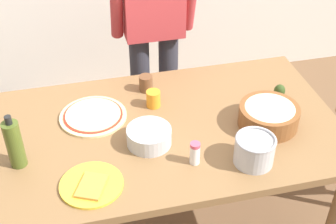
% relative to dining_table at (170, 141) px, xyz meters
% --- Properties ---
extents(dining_table, '(1.60, 0.96, 0.76)m').
position_rel_dining_table_xyz_m(dining_table, '(0.00, 0.00, 0.00)').
color(dining_table, brown).
rests_on(dining_table, ground).
extents(person_cook, '(0.49, 0.25, 1.62)m').
position_rel_dining_table_xyz_m(person_cook, '(0.08, 0.76, 0.27)').
color(person_cook, '#2D2D38').
rests_on(person_cook, ground).
extents(pizza_raw_on_board, '(0.32, 0.32, 0.02)m').
position_rel_dining_table_xyz_m(pizza_raw_on_board, '(-0.34, 0.16, 0.10)').
color(pizza_raw_on_board, beige).
rests_on(pizza_raw_on_board, dining_table).
extents(plate_with_slice, '(0.26, 0.26, 0.02)m').
position_rel_dining_table_xyz_m(plate_with_slice, '(-0.40, -0.30, 0.10)').
color(plate_with_slice, gold).
rests_on(plate_with_slice, dining_table).
extents(popcorn_bowl, '(0.28, 0.28, 0.11)m').
position_rel_dining_table_xyz_m(popcorn_bowl, '(0.45, -0.09, 0.15)').
color(popcorn_bowl, brown).
rests_on(popcorn_bowl, dining_table).
extents(mixing_bowl_steel, '(0.20, 0.20, 0.08)m').
position_rel_dining_table_xyz_m(mixing_bowl_steel, '(-0.12, -0.09, 0.13)').
color(mixing_bowl_steel, '#B7B7BC').
rests_on(mixing_bowl_steel, dining_table).
extents(olive_oil_bottle, '(0.07, 0.07, 0.26)m').
position_rel_dining_table_xyz_m(olive_oil_bottle, '(-0.69, -0.10, 0.20)').
color(olive_oil_bottle, '#47561E').
rests_on(olive_oil_bottle, dining_table).
extents(steel_pot, '(0.17, 0.17, 0.13)m').
position_rel_dining_table_xyz_m(steel_pot, '(0.29, -0.31, 0.16)').
color(steel_pot, '#B7B7BC').
rests_on(steel_pot, dining_table).
extents(cup_orange, '(0.07, 0.07, 0.08)m').
position_rel_dining_table_xyz_m(cup_orange, '(-0.04, 0.18, 0.13)').
color(cup_orange, orange).
rests_on(cup_orange, dining_table).
extents(cup_small_brown, '(0.07, 0.07, 0.08)m').
position_rel_dining_table_xyz_m(cup_small_brown, '(-0.05, 0.32, 0.13)').
color(cup_small_brown, brown).
rests_on(cup_small_brown, dining_table).
extents(salt_shaker, '(0.04, 0.04, 0.11)m').
position_rel_dining_table_xyz_m(salt_shaker, '(0.04, -0.26, 0.14)').
color(salt_shaker, white).
rests_on(salt_shaker, dining_table).
extents(avocado, '(0.06, 0.06, 0.07)m').
position_rel_dining_table_xyz_m(avocado, '(0.60, 0.11, 0.13)').
color(avocado, '#2D4219').
rests_on(avocado, dining_table).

